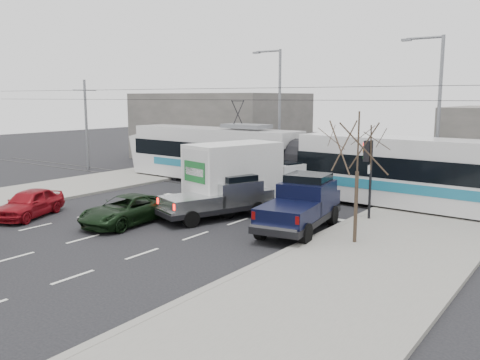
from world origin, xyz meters
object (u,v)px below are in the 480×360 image
Objects in this scene: traffic_signal at (368,162)px; silver_pickup at (222,197)px; red_car at (29,203)px; bare_tree at (358,148)px; street_lamp_far at (277,105)px; tram at (301,162)px; street_lamp_near at (436,107)px; box_truck at (242,177)px; navy_pickup at (302,204)px; green_car at (126,210)px.

silver_pickup is at bearing -150.91° from traffic_signal.
red_car is at bearing -147.38° from traffic_signal.
bare_tree is 1.39× the size of traffic_signal.
bare_tree is at bearing -48.88° from street_lamp_far.
street_lamp_far reaches higher than red_car.
tram reaches higher than bare_tree.
traffic_signal is 7.91m from street_lamp_near.
silver_pickup is at bearing -68.92° from box_truck.
silver_pickup is at bearing -88.63° from tram.
traffic_signal is 3.88m from navy_pickup.
silver_pickup is at bearing 173.58° from navy_pickup.
box_truck is at bearing -128.37° from street_lamp_near.
box_truck is (-6.10, -1.27, -1.05)m from traffic_signal.
street_lamp_far is at bearing 138.28° from traffic_signal.
street_lamp_near is at bearing 83.59° from traffic_signal.
navy_pickup is at bearing -54.55° from street_lamp_far.
street_lamp_far is 1.25× the size of box_truck.
tram reaches higher than box_truck.
traffic_signal is at bearing 49.84° from silver_pickup.
green_car is 1.16× the size of red_car.
tram is (5.02, -5.47, -3.19)m from street_lamp_far.
green_car is (-6.97, -3.65, -0.52)m from navy_pickup.
navy_pickup is 1.26× the size of green_car.
tram reaches higher than traffic_signal.
red_car is (-7.74, -12.59, -1.25)m from tram.
green_car is at bearing -82.94° from street_lamp_far.
traffic_signal is 6.97m from tram.
box_truck is 6.14m from green_car.
street_lamp_far is 1.53× the size of silver_pickup.
street_lamp_near is 13.35m from silver_pickup.
tram is 11.28m from green_car.
traffic_signal reaches higher than box_truck.
navy_pickup is 7.88m from green_car.
red_car is (-7.50, -5.29, -0.33)m from silver_pickup.
street_lamp_far is at bearing 59.03° from red_car.
traffic_signal is 0.13× the size of tram.
box_truck is 1.24× the size of navy_pickup.
red_car is at bearing -162.54° from bare_tree.
navy_pickup is at bearing -57.72° from tram.
bare_tree reaches higher than traffic_signal.
street_lamp_near is at bearing 31.48° from tram.
silver_pickup is 2.12m from box_truck.
box_truck reaches higher than navy_pickup.
silver_pickup is 1.01× the size of navy_pickup.
traffic_signal is 0.40× the size of street_lamp_near.
traffic_signal is 14.47m from street_lamp_far.
traffic_signal is at bearing 105.76° from bare_tree.
street_lamp_near reaches higher than traffic_signal.
navy_pickup is 12.92m from red_car.
bare_tree is 0.69× the size of box_truck.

